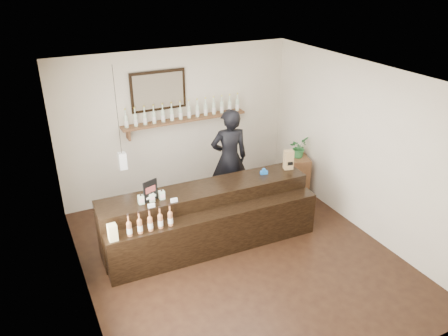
% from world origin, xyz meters
% --- Properties ---
extents(ground, '(5.00, 5.00, 0.00)m').
position_xyz_m(ground, '(0.00, 0.00, 0.00)').
color(ground, black).
rests_on(ground, ground).
extents(room_shell, '(5.00, 5.00, 5.00)m').
position_xyz_m(room_shell, '(0.00, 0.00, 1.70)').
color(room_shell, beige).
rests_on(room_shell, ground).
extents(back_wall_decor, '(2.66, 0.96, 1.69)m').
position_xyz_m(back_wall_decor, '(-0.14, 2.37, 1.75)').
color(back_wall_decor, brown).
rests_on(back_wall_decor, ground).
extents(counter, '(3.41, 1.01, 1.11)m').
position_xyz_m(counter, '(-0.25, 0.58, 0.45)').
color(counter, black).
rests_on(counter, ground).
extents(promo_sign, '(0.23, 0.10, 0.34)m').
position_xyz_m(promo_sign, '(-1.14, 0.66, 1.12)').
color(promo_sign, black).
rests_on(promo_sign, counter).
extents(paper_bag, '(0.18, 0.15, 0.33)m').
position_xyz_m(paper_bag, '(1.30, 0.69, 1.12)').
color(paper_bag, '#A27D4E').
rests_on(paper_bag, counter).
extents(tape_dispenser, '(0.13, 0.07, 0.10)m').
position_xyz_m(tape_dispenser, '(0.83, 0.69, 0.99)').
color(tape_dispenser, '#185CAE').
rests_on(tape_dispenser, counter).
extents(side_cabinet, '(0.51, 0.61, 0.76)m').
position_xyz_m(side_cabinet, '(2.00, 1.37, 0.38)').
color(side_cabinet, brown).
rests_on(side_cabinet, ground).
extents(potted_plant, '(0.46, 0.45, 0.39)m').
position_xyz_m(potted_plant, '(2.00, 1.37, 0.96)').
color(potted_plant, '#2C6F35').
rests_on(potted_plant, side_cabinet).
extents(shopkeeper, '(0.85, 0.64, 2.11)m').
position_xyz_m(shopkeeper, '(0.61, 1.55, 1.05)').
color(shopkeeper, black).
rests_on(shopkeeper, ground).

